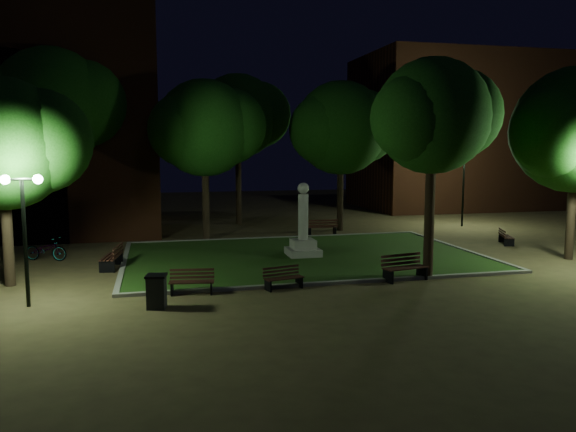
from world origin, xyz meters
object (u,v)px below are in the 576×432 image
at_px(trash_bin, 157,291).
at_px(bench_near_right, 404,268).
at_px(bench_west_near, 192,282).
at_px(bench_far_side, 322,228).
at_px(bench_left_side, 113,258).
at_px(monument, 303,235).
at_px(bicycle, 46,249).
at_px(bench_right_side, 505,237).
at_px(bench_near_left, 283,278).

bearing_deg(trash_bin, bench_near_right, 10.27).
height_order(bench_west_near, trash_bin, trash_bin).
height_order(bench_near_right, bench_far_side, bench_near_right).
bearing_deg(bench_left_side, monument, 102.90).
height_order(bench_far_side, bicycle, bicycle).
bearing_deg(bench_near_right, bench_left_side, 144.96).
bearing_deg(bench_right_side, bench_west_near, 132.68).
relative_size(monument, bench_near_left, 2.23).
distance_m(monument, bench_left_side, 8.01).
relative_size(bench_right_side, trash_bin, 1.43).
height_order(bench_far_side, trash_bin, trash_bin).
bearing_deg(bicycle, bench_near_left, -107.00).
relative_size(bench_near_right, bench_right_side, 1.23).
bearing_deg(bench_near_right, bench_right_side, 24.19).
bearing_deg(monument, bench_right_side, 4.49).
distance_m(bench_right_side, trash_bin, 18.54).
bearing_deg(bicycle, bench_near_right, -95.53).
bearing_deg(bench_near_left, bench_west_near, 165.01).
bearing_deg(trash_bin, bench_west_near, 52.28).
distance_m(bench_left_side, bench_far_side, 12.34).
bearing_deg(monument, trash_bin, -133.44).
relative_size(bench_near_left, bench_right_side, 0.98).
distance_m(trash_bin, bicycle, 9.58).
xyz_separation_m(monument, bench_far_side, (2.63, 5.76, -0.54)).
bearing_deg(monument, bench_west_near, -134.89).
relative_size(bench_left_side, bicycle, 0.95).
distance_m(bench_near_right, trash_bin, 8.90).
distance_m(bench_west_near, bench_right_side, 16.93).
xyz_separation_m(bench_right_side, bicycle, (-21.52, 0.93, 0.14)).
distance_m(monument, bicycle, 11.02).
distance_m(bench_right_side, bicycle, 21.54).
distance_m(bench_left_side, bench_right_side, 18.68).
xyz_separation_m(monument, bench_near_right, (2.45, -5.07, -0.51)).
bearing_deg(bench_left_side, bench_far_side, 129.69).
xyz_separation_m(bench_near_left, bench_right_side, (12.75, 6.08, 0.01)).
relative_size(trash_bin, bicycle, 0.54).
xyz_separation_m(bench_near_right, bench_right_side, (8.20, 5.91, -0.09)).
height_order(monument, bench_near_right, monument).
xyz_separation_m(bench_near_left, bench_left_side, (-5.88, 4.70, 0.09)).
bearing_deg(bicycle, monument, -77.58).
bearing_deg(bench_far_side, bench_left_side, 34.12).
bearing_deg(bench_west_near, bench_right_side, 28.62).
distance_m(bench_near_left, trash_bin, 4.44).
relative_size(bench_west_near, bench_far_side, 0.92).
bearing_deg(bench_west_near, monument, 52.87).
xyz_separation_m(bench_near_right, bench_west_near, (-7.62, -0.12, -0.06)).
relative_size(bench_left_side, trash_bin, 1.75).
xyz_separation_m(monument, bench_west_near, (-5.17, -5.19, -0.58)).
bearing_deg(bench_right_side, trash_bin, 135.67).
bearing_deg(bench_near_right, bench_west_near, 169.32).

